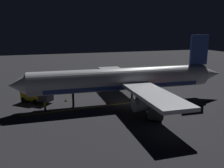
# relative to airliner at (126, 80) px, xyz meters

# --- Properties ---
(ground_plane) EXTENTS (180.00, 180.00, 0.20)m
(ground_plane) POSITION_rel_airliner_xyz_m (0.03, 0.61, -4.15)
(ground_plane) COLOR #2E2E33
(apron_guide_stripe) EXTENTS (1.59, 25.64, 0.01)m
(apron_guide_stripe) POSITION_rel_airliner_xyz_m (-0.68, 4.61, -4.05)
(apron_guide_stripe) COLOR gold
(apron_guide_stripe) RESTS_ON ground_plane
(airliner) EXTENTS (32.37, 38.24, 11.66)m
(airliner) POSITION_rel_airliner_xyz_m (0.00, 0.00, 0.00)
(airliner) COLOR white
(airliner) RESTS_ON ground_plane
(baggage_truck) EXTENTS (5.29, 5.59, 2.43)m
(baggage_truck) POSITION_rel_airliner_xyz_m (5.17, 15.09, -2.81)
(baggage_truck) COLOR gold
(baggage_truck) RESTS_ON ground_plane
(catering_truck) EXTENTS (6.35, 4.91, 2.19)m
(catering_truck) POSITION_rel_airliner_xyz_m (-7.48, -1.82, -2.89)
(catering_truck) COLOR maroon
(catering_truck) RESTS_ON ground_plane
(ground_crew_worker) EXTENTS (0.40, 0.40, 1.74)m
(ground_crew_worker) POSITION_rel_airliner_xyz_m (-0.85, 13.84, -3.17)
(ground_crew_worker) COLOR black
(ground_crew_worker) RESTS_ON ground_plane
(traffic_cone_near_left) EXTENTS (0.50, 0.50, 0.55)m
(traffic_cone_near_left) POSITION_rel_airliner_xyz_m (3.92, 10.03, -3.80)
(traffic_cone_near_left) COLOR #EA590F
(traffic_cone_near_left) RESTS_ON ground_plane
(traffic_cone_near_right) EXTENTS (0.50, 0.50, 0.55)m
(traffic_cone_near_right) POSITION_rel_airliner_xyz_m (0.64, 2.89, -3.80)
(traffic_cone_near_right) COLOR #EA590F
(traffic_cone_near_right) RESTS_ON ground_plane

